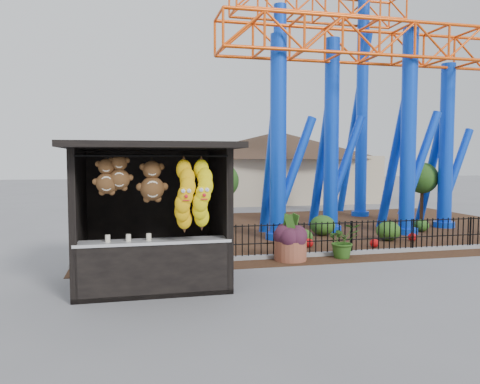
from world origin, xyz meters
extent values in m
plane|color=slate|center=(0.00, 0.00, 0.00)|extent=(120.00, 120.00, 0.00)
cube|color=#331E11|center=(4.00, 8.00, 0.01)|extent=(18.00, 12.00, 0.02)
cube|color=gray|center=(4.00, 3.00, 0.06)|extent=(18.00, 0.18, 0.12)
cube|color=black|center=(-3.00, 1.20, 0.05)|extent=(3.20, 2.60, 0.10)
cube|color=black|center=(-3.00, 2.44, 1.50)|extent=(3.20, 0.12, 3.00)
cube|color=black|center=(-4.54, 1.20, 1.50)|extent=(0.12, 2.60, 3.00)
cube|color=black|center=(-1.46, 1.20, 1.50)|extent=(0.12, 2.60, 3.00)
cube|color=black|center=(-3.00, 0.95, 3.06)|extent=(3.50, 3.40, 0.12)
cube|color=black|center=(-4.53, -0.03, 1.50)|extent=(0.14, 0.14, 3.00)
cube|color=black|center=(-1.47, -0.03, 1.50)|extent=(0.14, 0.14, 3.00)
cube|color=black|center=(-3.00, 0.15, 0.55)|extent=(3.00, 0.50, 1.10)
cube|color=#BBBBC0|center=(-3.00, 0.15, 1.12)|extent=(3.10, 0.55, 0.06)
cylinder|color=black|center=(-3.00, -0.25, 2.85)|extent=(2.90, 0.04, 0.04)
cylinder|color=blue|center=(1.50, 6.00, 3.50)|extent=(0.56, 0.56, 7.00)
cylinder|color=blue|center=(1.50, 6.00, 0.12)|extent=(0.84, 0.84, 0.24)
cylinder|color=blue|center=(4.00, 7.20, 3.65)|extent=(0.56, 0.56, 7.30)
cylinder|color=blue|center=(4.00, 7.20, 0.12)|extent=(0.84, 0.84, 0.24)
cylinder|color=blue|center=(6.50, 6.00, 3.75)|extent=(0.56, 0.56, 7.50)
cylinder|color=blue|center=(6.50, 6.00, 0.12)|extent=(0.84, 0.84, 0.24)
cylinder|color=blue|center=(9.00, 7.20, 3.30)|extent=(0.56, 0.56, 6.60)
cylinder|color=blue|center=(9.00, 7.20, 0.12)|extent=(0.84, 0.84, 0.24)
cylinder|color=blue|center=(3.00, 10.50, 4.75)|extent=(0.56, 0.56, 9.50)
cylinder|color=blue|center=(3.00, 10.50, 0.12)|extent=(0.84, 0.84, 0.24)
cylinder|color=blue|center=(7.50, 11.50, 5.25)|extent=(0.56, 0.56, 10.50)
cylinder|color=blue|center=(7.50, 11.50, 0.12)|extent=(0.84, 0.84, 0.24)
cylinder|color=blue|center=(1.50, 6.90, 2.62)|extent=(0.36, 2.21, 5.85)
cylinder|color=blue|center=(2.20, 6.30, 2.45)|extent=(1.62, 0.32, 3.73)
cylinder|color=blue|center=(4.00, 8.10, 2.74)|extent=(0.36, 2.29, 6.10)
cylinder|color=blue|center=(4.70, 7.50, 2.55)|extent=(1.67, 0.32, 3.88)
cylinder|color=blue|center=(6.50, 6.90, 2.81)|extent=(0.36, 2.34, 6.26)
cylinder|color=blue|center=(7.20, 6.30, 2.62)|extent=(1.71, 0.32, 3.99)
cylinder|color=blue|center=(9.00, 8.10, 2.47)|extent=(0.36, 2.10, 5.53)
cylinder|color=blue|center=(9.70, 7.50, 2.31)|extent=(1.54, 0.32, 3.52)
cylinder|color=brown|center=(0.80, 2.68, 0.28)|extent=(1.15, 1.15, 0.56)
ellipsoid|color=#381626|center=(0.80, 2.68, 0.88)|extent=(0.70, 0.70, 0.64)
imported|color=#1B5117|center=(2.36, 2.65, 0.50)|extent=(0.90, 0.78, 1.00)
ellipsoid|color=#264D16|center=(2.02, 4.86, 0.26)|extent=(0.62, 0.62, 0.50)
ellipsoid|color=#264D16|center=(5.10, 4.87, 0.34)|extent=(0.82, 0.82, 0.66)
ellipsoid|color=#264D16|center=(7.38, 6.35, 0.25)|extent=(0.58, 0.58, 0.46)
ellipsoid|color=#264D16|center=(3.34, 6.40, 0.38)|extent=(0.91, 0.91, 0.73)
sphere|color=red|center=(1.99, 4.30, 0.16)|extent=(0.28, 0.28, 0.28)
sphere|color=red|center=(3.99, 3.81, 0.16)|extent=(0.28, 0.28, 0.28)
sphere|color=red|center=(5.82, 4.58, 0.16)|extent=(0.28, 0.28, 0.28)
cube|color=#BFAD8C|center=(6.00, 20.00, 1.50)|extent=(12.00, 6.00, 3.00)
cone|color=#332319|center=(6.00, 20.00, 3.90)|extent=(15.00, 15.00, 1.80)
camera|label=1|loc=(-3.43, -9.36, 2.78)|focal=35.00mm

